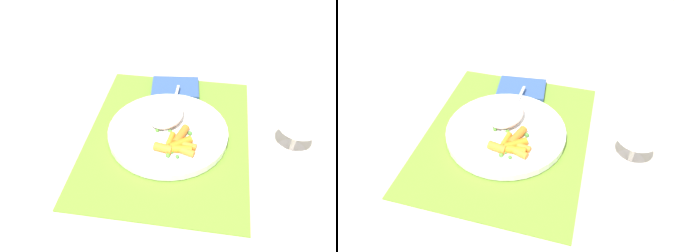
% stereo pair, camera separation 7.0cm
% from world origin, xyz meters
% --- Properties ---
extents(ground_plane, '(2.40, 2.40, 0.00)m').
position_xyz_m(ground_plane, '(0.00, 0.00, 0.00)').
color(ground_plane, beige).
extents(placemat, '(0.45, 0.35, 0.01)m').
position_xyz_m(placemat, '(0.00, 0.00, 0.00)').
color(placemat, olive).
rests_on(placemat, ground_plane).
extents(plate, '(0.26, 0.26, 0.02)m').
position_xyz_m(plate, '(0.00, 0.00, 0.01)').
color(plate, white).
rests_on(plate, placemat).
extents(rice_mound, '(0.10, 0.08, 0.03)m').
position_xyz_m(rice_mound, '(-0.04, -0.01, 0.04)').
color(rice_mound, beige).
rests_on(rice_mound, plate).
extents(carrot_portion, '(0.09, 0.08, 0.02)m').
position_xyz_m(carrot_portion, '(0.05, 0.03, 0.03)').
color(carrot_portion, orange).
rests_on(carrot_portion, plate).
extents(pea_scatter, '(0.09, 0.08, 0.01)m').
position_xyz_m(pea_scatter, '(0.04, 0.02, 0.03)').
color(pea_scatter, '#53A62F').
rests_on(pea_scatter, plate).
extents(fork, '(0.20, 0.02, 0.01)m').
position_xyz_m(fork, '(-0.04, 0.00, 0.03)').
color(fork, silver).
rests_on(fork, plate).
extents(wine_glass, '(0.08, 0.08, 0.14)m').
position_xyz_m(wine_glass, '(0.00, 0.27, 0.10)').
color(wine_glass, silver).
rests_on(wine_glass, ground_plane).
extents(napkin, '(0.10, 0.13, 0.01)m').
position_xyz_m(napkin, '(-0.18, -0.01, 0.01)').
color(napkin, '#33518C').
rests_on(napkin, placemat).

